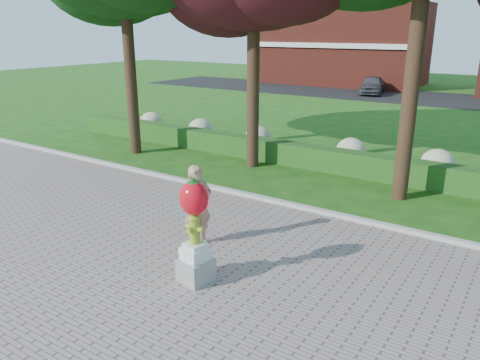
{
  "coord_description": "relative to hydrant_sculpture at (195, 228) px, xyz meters",
  "views": [
    {
      "loc": [
        6.83,
        -8.06,
        4.81
      ],
      "look_at": [
        0.79,
        1.0,
        1.29
      ],
      "focal_mm": 35.0,
      "sensor_mm": 36.0,
      "label": 1
    }
  ],
  "objects": [
    {
      "name": "street",
      "position": [
        -1.53,
        29.68,
        -1.16
      ],
      "size": [
        50.0,
        8.0,
        0.02
      ],
      "primitive_type": "cube",
      "color": "black",
      "rests_on": "ground"
    },
    {
      "name": "woman",
      "position": [
        -1.0,
        1.35,
        -0.18
      ],
      "size": [
        0.69,
        0.81,
        1.89
      ],
      "primitive_type": "imported",
      "rotation": [
        0.0,
        0.0,
        1.17
      ],
      "color": "tan",
      "rests_on": "walkway"
    },
    {
      "name": "ground",
      "position": [
        -1.53,
        1.68,
        -1.17
      ],
      "size": [
        100.0,
        100.0,
        0.0
      ],
      "primitive_type": "plane",
      "color": "#184D13",
      "rests_on": "ground"
    },
    {
      "name": "walkway",
      "position": [
        -1.53,
        -2.32,
        -1.15
      ],
      "size": [
        40.0,
        14.0,
        0.04
      ],
      "primitive_type": "cube",
      "color": "gray",
      "rests_on": "ground"
    },
    {
      "name": "parked_car",
      "position": [
        -6.49,
        29.72,
        -0.46
      ],
      "size": [
        2.47,
        4.29,
        1.37
      ],
      "primitive_type": "imported",
      "rotation": [
        0.0,
        0.0,
        0.22
      ],
      "color": "#45484D",
      "rests_on": "street"
    },
    {
      "name": "lawn_hedge",
      "position": [
        -1.53,
        8.68,
        -0.77
      ],
      "size": [
        24.0,
        0.7,
        0.8
      ],
      "primitive_type": "cube",
      "color": "#154A18",
      "rests_on": "ground"
    },
    {
      "name": "hydrangea_row",
      "position": [
        -0.96,
        9.68,
        -0.62
      ],
      "size": [
        20.1,
        1.1,
        0.99
      ],
      "color": "#BEBD91",
      "rests_on": "ground"
    },
    {
      "name": "curb",
      "position": [
        -1.53,
        4.68,
        -1.09
      ],
      "size": [
        40.0,
        0.18,
        0.15
      ],
      "primitive_type": "cube",
      "color": "#ADADA5",
      "rests_on": "ground"
    },
    {
      "name": "hydrant_sculpture",
      "position": [
        0.0,
        0.0,
        0.0
      ],
      "size": [
        0.67,
        0.67,
        2.13
      ],
      "rotation": [
        0.0,
        0.0,
        -0.18
      ],
      "color": "gray",
      "rests_on": "walkway"
    },
    {
      "name": "building_left",
      "position": [
        -11.53,
        35.68,
        2.33
      ],
      "size": [
        14.0,
        8.0,
        7.0
      ],
      "primitive_type": "cube",
      "color": "maroon",
      "rests_on": "ground"
    }
  ]
}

